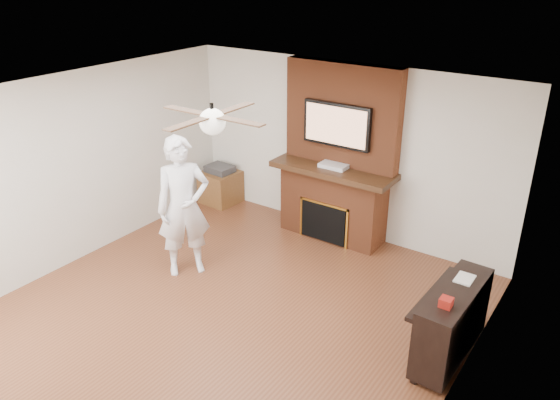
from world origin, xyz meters
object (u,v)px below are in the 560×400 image
Objects in this scene: piano at (451,321)px; fireplace at (336,171)px; person at (183,207)px; side_table at (221,185)px.

fireplace is at bearing 145.69° from piano.
person reaches higher than piano.
side_table is at bearing -178.19° from fireplace.
piano is at bearing -16.64° from side_table.
side_table is at bearing 161.85° from piano.
piano is (4.43, -1.63, 0.14)m from side_table.
fireplace is 2.92m from piano.
piano is (3.37, 0.29, -0.48)m from person.
person is 3.41m from piano.
person is 1.47× the size of piano.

